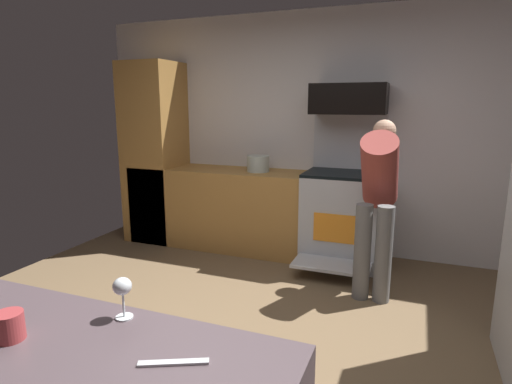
# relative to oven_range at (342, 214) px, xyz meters

# --- Properties ---
(ground_plane) EXTENTS (5.20, 4.80, 0.02)m
(ground_plane) POSITION_rel_oven_range_xyz_m (-0.36, -1.97, -0.52)
(ground_plane) COLOR brown
(wall_back) EXTENTS (5.20, 0.12, 2.60)m
(wall_back) POSITION_rel_oven_range_xyz_m (-0.36, 0.37, 0.79)
(wall_back) COLOR silver
(wall_back) RESTS_ON ground
(lower_cabinet_run) EXTENTS (2.40, 0.60, 0.90)m
(lower_cabinet_run) POSITION_rel_oven_range_xyz_m (-1.26, 0.01, -0.06)
(lower_cabinet_run) COLOR #AA783B
(lower_cabinet_run) RESTS_ON ground
(cabinet_column) EXTENTS (0.60, 0.60, 2.10)m
(cabinet_column) POSITION_rel_oven_range_xyz_m (-2.26, 0.01, 0.54)
(cabinet_column) COLOR #AA783B
(cabinet_column) RESTS_ON ground
(oven_range) EXTENTS (0.76, 0.99, 1.52)m
(oven_range) POSITION_rel_oven_range_xyz_m (0.00, 0.00, 0.00)
(oven_range) COLOR #B3B8BF
(oven_range) RESTS_ON ground
(microwave) EXTENTS (0.74, 0.38, 0.30)m
(microwave) POSITION_rel_oven_range_xyz_m (0.00, 0.09, 1.16)
(microwave) COLOR black
(microwave) RESTS_ON oven_range
(person_cook) EXTENTS (0.31, 0.65, 1.49)m
(person_cook) POSITION_rel_oven_range_xyz_m (0.39, -0.65, 0.37)
(person_cook) COLOR slate
(person_cook) RESTS_ON ground
(wine_glass_near) EXTENTS (0.06, 0.06, 0.15)m
(wine_glass_near) POSITION_rel_oven_range_xyz_m (-0.23, -3.14, 0.50)
(wine_glass_near) COLOR silver
(wine_glass_near) RESTS_ON counter_island
(mug_coffee) EXTENTS (0.09, 0.09, 0.09)m
(mug_coffee) POSITION_rel_oven_range_xyz_m (-0.48, -3.38, 0.44)
(mug_coffee) COLOR #9F3639
(mug_coffee) RESTS_ON counter_island
(knife_chef) EXTENTS (0.19, 0.11, 0.01)m
(knife_chef) POSITION_rel_oven_range_xyz_m (0.07, -3.31, 0.39)
(knife_chef) COLOR #B7BABF
(knife_chef) RESTS_ON counter_island
(stock_pot) EXTENTS (0.25, 0.25, 0.18)m
(stock_pot) POSITION_rel_oven_range_xyz_m (-0.94, 0.01, 0.48)
(stock_pot) COLOR #B0BFB6
(stock_pot) RESTS_ON lower_cabinet_run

